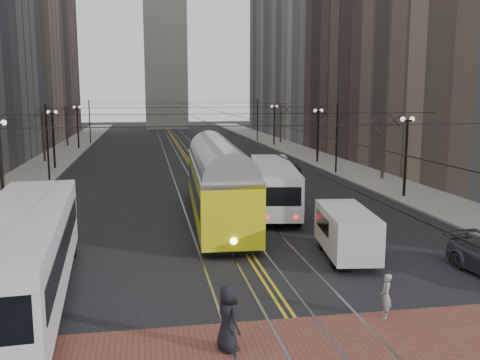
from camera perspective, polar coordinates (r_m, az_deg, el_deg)
name	(u,v)px	position (r m, az deg, el deg)	size (l,w,h in m)	color
ground	(284,307)	(19.53, 4.67, -13.33)	(260.00, 260.00, 0.00)	black
sidewalk_left	(53,160)	(63.72, -19.31, 1.99)	(5.00, 140.00, 0.15)	gray
sidewalk_right	(309,155)	(65.88, 7.41, 2.65)	(5.00, 140.00, 0.15)	gray
streetcar_rails	(187,158)	(63.06, -5.73, 2.32)	(4.80, 130.00, 0.02)	gray
centre_lines	(187,158)	(63.06, -5.73, 2.33)	(0.42, 130.00, 0.01)	gold
building_left_far	(24,23)	(106.26, -22.08, 15.29)	(16.00, 20.00, 40.00)	brown
building_right_mid	(392,15)	(70.89, 15.93, 16.56)	(16.00, 20.00, 34.00)	brown
building_right_far	(300,29)	(108.47, 6.42, 15.74)	(16.00, 20.00, 40.00)	slate
lamp_posts	(200,148)	(46.66, -4.26, 3.40)	(27.60, 57.20, 5.60)	black
street_trees	(194,142)	(53.10, -4.97, 4.09)	(31.68, 53.28, 5.60)	#382D23
trolley_wires	(194,132)	(52.61, -4.95, 5.11)	(25.96, 120.00, 6.60)	black
transit_bus	(23,259)	(20.48, -22.11, -7.83)	(2.86, 13.72, 3.43)	silver
streetcar	(218,190)	(31.72, -2.34, -1.03)	(2.93, 15.75, 3.71)	yellow
rear_bus	(273,187)	(34.58, 3.58, -0.79)	(2.49, 11.46, 2.99)	white
cargo_van	(346,234)	(24.96, 11.27, -5.70)	(1.98, 5.14, 2.27)	silver
sedan_grey	(283,165)	(50.70, 4.60, 1.65)	(2.04, 5.06, 1.72)	#42444A
pedestrian_a	(228,318)	(16.10, -1.30, -14.51)	(0.97, 0.63, 1.98)	black
pedestrian_b	(386,296)	(18.96, 15.30, -11.83)	(0.55, 0.36, 1.52)	gray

